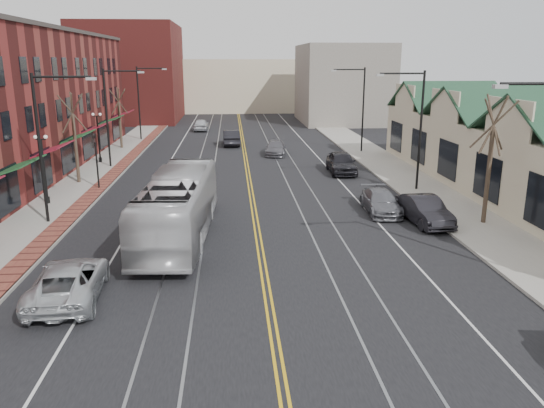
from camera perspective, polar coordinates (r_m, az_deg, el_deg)
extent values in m
plane|color=black|center=(15.70, 1.06, -18.75)|extent=(160.00, 160.00, 0.00)
cube|color=gray|center=(35.74, -21.72, 0.00)|extent=(4.00, 120.00, 0.15)
cube|color=gray|center=(36.58, 17.01, 0.76)|extent=(4.00, 120.00, 0.15)
cube|color=beige|center=(38.73, 25.59, 4.07)|extent=(8.00, 36.00, 4.60)
cube|color=maroon|center=(84.28, -14.89, 13.48)|extent=(14.00, 18.00, 14.00)
cube|color=beige|center=(98.07, -3.75, 12.64)|extent=(22.00, 14.00, 9.00)
cube|color=slate|center=(79.71, 7.56, 12.69)|extent=(12.00, 16.00, 11.00)
cylinder|color=black|center=(31.06, -23.68, 5.36)|extent=(0.16, 0.16, 8.00)
cylinder|color=black|center=(30.26, -21.71, 12.60)|extent=(3.00, 0.12, 0.12)
cube|color=#999999|center=(29.87, -18.88, 12.63)|extent=(0.50, 0.25, 0.15)
cylinder|color=black|center=(46.34, -17.34, 8.78)|extent=(0.16, 0.16, 8.00)
cylinder|color=black|center=(45.81, -15.84, 13.60)|extent=(3.00, 0.12, 0.12)
cube|color=#999999|center=(45.55, -13.93, 13.59)|extent=(0.50, 0.25, 0.15)
cylinder|color=black|center=(61.99, -14.13, 10.45)|extent=(0.16, 0.16, 8.00)
cylinder|color=black|center=(61.59, -12.95, 14.04)|extent=(3.00, 0.12, 0.12)
cube|color=#999999|center=(61.40, -11.51, 14.02)|extent=(0.50, 0.25, 0.15)
cylinder|color=black|center=(22.08, 26.88, 11.48)|extent=(3.00, 0.12, 0.12)
cube|color=#999999|center=(21.36, 23.33, 11.53)|extent=(0.50, 0.25, 0.15)
cylinder|color=black|center=(37.51, 15.68, 7.55)|extent=(0.16, 0.16, 8.00)
cylinder|color=black|center=(36.75, 13.85, 13.48)|extent=(3.00, 0.12, 0.12)
cube|color=#999999|center=(36.32, 11.53, 13.44)|extent=(0.50, 0.25, 0.15)
cylinder|color=black|center=(52.74, 9.77, 9.94)|extent=(0.16, 0.16, 8.00)
cylinder|color=black|center=(52.20, 8.32, 14.12)|extent=(3.00, 0.12, 0.12)
cube|color=#999999|center=(51.90, 6.65, 14.06)|extent=(0.50, 0.25, 0.15)
cylinder|color=black|center=(35.92, -22.98, 0.40)|extent=(0.28, 0.28, 0.40)
cylinder|color=black|center=(35.54, -23.28, 3.21)|extent=(0.14, 0.14, 4.00)
cube|color=black|center=(35.23, -23.62, 6.39)|extent=(0.60, 0.06, 0.06)
sphere|color=white|center=(35.31, -24.11, 6.60)|extent=(0.24, 0.24, 0.24)
sphere|color=white|center=(35.11, -23.18, 6.66)|extent=(0.24, 0.24, 0.24)
cylinder|color=black|center=(49.09, -17.98, 4.56)|extent=(0.28, 0.28, 0.40)
cylinder|color=black|center=(48.81, -18.15, 6.63)|extent=(0.14, 0.14, 4.00)
cube|color=black|center=(48.58, -18.34, 8.96)|extent=(0.60, 0.06, 0.06)
sphere|color=white|center=(48.64, -18.71, 9.12)|extent=(0.24, 0.24, 0.24)
sphere|color=white|center=(48.49, -18.01, 9.16)|extent=(0.24, 0.24, 0.24)
cylinder|color=#382B21|center=(41.02, -20.34, 5.59)|extent=(0.24, 0.24, 4.90)
cylinder|color=#382B21|center=(40.71, -20.67, 9.12)|extent=(0.58, 1.37, 2.90)
cylinder|color=#382B21|center=(40.71, -20.67, 9.12)|extent=(1.60, 0.66, 2.78)
cylinder|color=#382B21|center=(40.71, -20.67, 9.12)|extent=(0.53, 1.23, 2.96)
cylinder|color=#382B21|center=(40.71, -20.67, 9.12)|extent=(1.69, 1.03, 2.64)
cylinder|color=#382B21|center=(40.71, -20.67, 9.12)|extent=(1.78, 1.29, 2.48)
cylinder|color=#382B21|center=(56.46, -16.01, 8.14)|extent=(0.24, 0.24, 4.55)
cylinder|color=#382B21|center=(56.24, -16.19, 10.54)|extent=(0.55, 1.28, 2.69)
cylinder|color=#382B21|center=(56.24, -16.19, 10.54)|extent=(1.49, 0.62, 2.58)
cylinder|color=#382B21|center=(56.24, -16.19, 10.54)|extent=(0.50, 1.15, 2.75)
cylinder|color=#382B21|center=(56.24, -16.19, 10.54)|extent=(1.57, 0.97, 2.45)
cylinder|color=#382B21|center=(56.24, -16.19, 10.54)|extent=(1.66, 1.20, 2.30)
cylinder|color=#382B21|center=(30.87, 22.23, 2.85)|extent=(0.24, 0.24, 5.25)
cylinder|color=#382B21|center=(30.46, 22.74, 7.86)|extent=(0.61, 1.46, 3.10)
cylinder|color=#382B21|center=(30.46, 22.74, 7.86)|extent=(1.70, 0.70, 2.97)
cylinder|color=#382B21|center=(30.46, 22.74, 7.86)|extent=(0.56, 1.31, 3.17)
cylinder|color=#382B21|center=(30.46, 22.74, 7.86)|extent=(1.80, 1.10, 2.82)
cylinder|color=#382B21|center=(30.46, 22.74, 7.86)|extent=(1.90, 1.37, 2.65)
cylinder|color=black|center=(38.76, -18.30, 3.98)|extent=(0.12, 0.12, 3.20)
imported|color=black|center=(38.49, -18.51, 6.53)|extent=(0.18, 0.15, 0.90)
imported|color=silver|center=(27.10, -10.03, -0.25)|extent=(3.53, 12.09, 3.32)
imported|color=silver|center=(21.58, -21.02, -7.74)|extent=(2.78, 5.41, 1.46)
imported|color=black|center=(30.46, 16.08, -0.65)|extent=(2.00, 4.77, 1.53)
imported|color=slate|center=(32.08, 11.62, 0.24)|extent=(2.05, 4.67, 1.34)
imported|color=black|center=(42.98, 7.47, 4.45)|extent=(2.21, 5.12, 1.72)
imported|color=black|center=(57.16, -4.40, 7.14)|extent=(1.86, 5.01, 1.64)
imported|color=#5A595F|center=(51.10, 0.39, 6.04)|extent=(2.42, 4.73, 1.31)
imported|color=silver|center=(69.75, -7.63, 8.46)|extent=(1.87, 4.58, 1.56)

